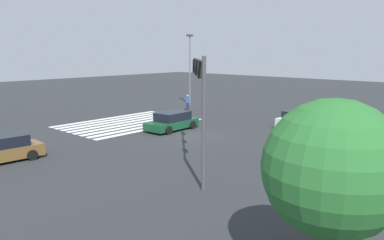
% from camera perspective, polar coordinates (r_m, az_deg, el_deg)
% --- Properties ---
extents(ground_plane, '(128.19, 128.19, 0.00)m').
position_cam_1_polar(ground_plane, '(28.51, 0.00, -2.38)').
color(ground_plane, '#2B2D30').
extents(crosswalk_markings, '(11.70, 7.25, 0.01)m').
position_cam_1_polar(crosswalk_markings, '(34.00, -9.52, -0.43)').
color(crosswalk_markings, silver).
rests_on(crosswalk_markings, ground_plane).
extents(traffic_signal_mast, '(5.72, 5.72, 6.12)m').
position_cam_1_polar(traffic_signal_mast, '(19.31, 1.17, 5.37)').
color(traffic_signal_mast, '#47474C').
rests_on(traffic_signal_mast, ground_plane).
extents(car_0, '(4.69, 2.35, 1.47)m').
position_cam_1_polar(car_0, '(30.50, -3.04, -0.19)').
color(car_0, '#144728').
rests_on(car_0, ground_plane).
extents(car_1, '(4.68, 2.22, 1.47)m').
position_cam_1_polar(car_1, '(32.73, 15.96, 0.14)').
color(car_1, silver).
rests_on(car_1, ground_plane).
extents(car_2, '(4.36, 2.15, 1.51)m').
position_cam_1_polar(car_2, '(24.33, -26.81, -4.03)').
color(car_2, brown).
rests_on(car_2, ground_plane).
extents(car_3, '(4.27, 2.24, 1.48)m').
position_cam_1_polar(car_3, '(41.13, 21.05, 1.89)').
color(car_3, '#144728').
rests_on(car_3, ground_plane).
extents(pedestrian, '(0.41, 0.41, 1.77)m').
position_cam_1_polar(pedestrian, '(40.13, -0.67, 2.79)').
color(pedestrian, '#232842').
rests_on(pedestrian, ground_plane).
extents(street_light_pole_a, '(0.80, 0.36, 8.23)m').
position_cam_1_polar(street_light_pole_a, '(44.24, -0.34, 8.60)').
color(street_light_pole_a, slate).
rests_on(street_light_pole_a, ground_plane).
extents(tree_corner_a, '(3.76, 3.76, 5.14)m').
position_cam_1_polar(tree_corner_a, '(10.62, 20.62, -6.96)').
color(tree_corner_a, brown).
rests_on(tree_corner_a, ground_plane).
extents(fire_hydrant, '(0.22, 0.22, 0.86)m').
position_cam_1_polar(fire_hydrant, '(31.27, 22.90, -1.27)').
color(fire_hydrant, red).
rests_on(fire_hydrant, ground_plane).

